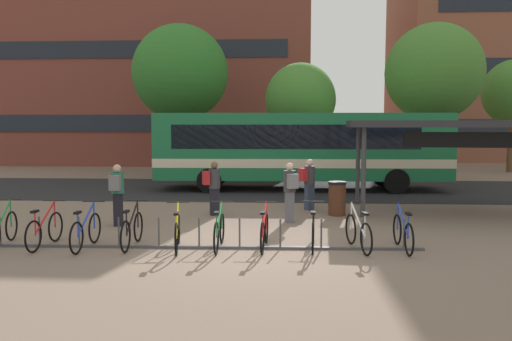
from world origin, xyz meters
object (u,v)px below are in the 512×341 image
object	(u,v)px
parked_bicycle_black_7	(313,231)
trash_bin	(337,198)
parked_bicycle_green_0	(3,229)
parked_bicycle_red_1	(45,230)
parked_bicycle_yellow_4	(177,232)
parked_bicycle_white_8	(358,232)
parked_bicycle_red_6	(264,232)
street_tree_1	(180,73)
commuter_grey_pack_0	(117,191)
commuter_red_pack_2	(213,185)
parked_bicycle_green_5	(219,232)
transit_shelter	(462,126)
street_tree_0	(434,73)
street_tree_2	(300,100)
city_bus	(302,148)
parked_bicycle_blue_9	(403,233)
parked_bicycle_blue_2	(86,231)
parked_bicycle_black_3	(132,230)
commuter_red_pack_3	(309,181)
commuter_grey_pack_1	(290,188)

from	to	relation	value
parked_bicycle_black_7	trash_bin	distance (m)	4.18
parked_bicycle_green_0	parked_bicycle_red_1	bearing A→B (deg)	-101.87
parked_bicycle_yellow_4	parked_bicycle_white_8	distance (m)	3.98
parked_bicycle_red_6	street_tree_1	world-z (taller)	street_tree_1
parked_bicycle_yellow_4	commuter_grey_pack_0	xyz separation A→B (m)	(-2.16, 2.40, 0.59)
commuter_red_pack_2	street_tree_1	xyz separation A→B (m)	(-3.34, 11.34, 4.50)
parked_bicycle_red_1	parked_bicycle_green_5	distance (m)	3.94
parked_bicycle_green_0	transit_shelter	world-z (taller)	transit_shelter
commuter_grey_pack_0	street_tree_0	xyz separation A→B (m)	(11.85, 12.08, 4.31)
parked_bicycle_green_0	street_tree_2	distance (m)	16.24
city_bus	transit_shelter	xyz separation A→B (m)	(4.71, -5.19, 0.92)
parked_bicycle_green_0	transit_shelter	xyz separation A→B (m)	(11.86, 4.87, 2.31)
parked_bicycle_black_7	parked_bicycle_white_8	bearing A→B (deg)	-88.90
parked_bicycle_green_0	transit_shelter	bearing A→B (deg)	-77.09
parked_bicycle_green_5	street_tree_0	world-z (taller)	street_tree_0
parked_bicycle_red_1	transit_shelter	size ratio (longest dim) A/B	0.24
parked_bicycle_green_0	parked_bicycle_red_6	bearing A→B (deg)	-98.69
parked_bicycle_yellow_4	street_tree_1	bearing A→B (deg)	1.99
parked_bicycle_yellow_4	transit_shelter	bearing A→B (deg)	-66.97
parked_bicycle_blue_9	street_tree_1	xyz separation A→B (m)	(-8.09, 15.22, 5.06)
parked_bicycle_yellow_4	trash_bin	xyz separation A→B (m)	(3.95, 4.33, 0.13)
parked_bicycle_black_7	commuter_grey_pack_0	bearing A→B (deg)	71.41
parked_bicycle_white_8	street_tree_2	xyz separation A→B (m)	(-0.84, 14.02, 3.57)
parked_bicycle_blue_9	commuter_grey_pack_0	bearing A→B (deg)	72.25
parked_bicycle_black_7	transit_shelter	size ratio (longest dim) A/B	0.24
parked_bicycle_yellow_4	parked_bicycle_red_6	size ratio (longest dim) A/B	0.99
parked_bicycle_blue_2	parked_bicycle_black_3	xyz separation A→B (m)	(0.99, 0.18, 0.00)
parked_bicycle_red_1	parked_bicycle_white_8	bearing A→B (deg)	-88.24
commuter_grey_pack_0	street_tree_2	distance (m)	13.30
commuter_red_pack_2	commuter_red_pack_3	bearing A→B (deg)	-2.39
transit_shelter	commuter_red_pack_3	distance (m)	5.01
city_bus	parked_bicycle_blue_2	bearing A→B (deg)	-118.09
parked_bicycle_red_6	parked_bicycle_black_7	bearing A→B (deg)	-83.24
parked_bicycle_yellow_4	parked_bicycle_blue_9	size ratio (longest dim) A/B	0.99
transit_shelter	street_tree_2	xyz separation A→B (m)	(-4.68, 9.25, 1.27)
parked_bicycle_blue_2	trash_bin	xyz separation A→B (m)	(6.01, 4.34, 0.13)
parked_bicycle_black_7	parked_bicycle_green_0	bearing A→B (deg)	95.19
street_tree_0	street_tree_2	xyz separation A→B (m)	(-6.55, -0.25, -1.32)
parked_bicycle_black_7	commuter_grey_pack_1	distance (m)	2.97
commuter_grey_pack_1	street_tree_1	world-z (taller)	street_tree_1
commuter_grey_pack_0	parked_bicycle_green_0	bearing A→B (deg)	137.72
parked_bicycle_blue_9	parked_bicycle_red_6	bearing A→B (deg)	90.14
transit_shelter	city_bus	bearing A→B (deg)	136.69
parked_bicycle_green_0	parked_bicycle_black_3	distance (m)	2.97
parked_bicycle_red_6	street_tree_2	distance (m)	14.55
transit_shelter	street_tree_0	xyz separation A→B (m)	(1.87, 9.50, 2.59)
transit_shelter	street_tree_2	bearing A→B (deg)	121.32
city_bus	commuter_grey_pack_1	distance (m)	7.12
parked_bicycle_blue_9	commuter_red_pack_3	distance (m)	5.31
parked_bicycle_green_0	parked_bicycle_red_1	xyz separation A→B (m)	(1.00, -0.04, 0.00)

